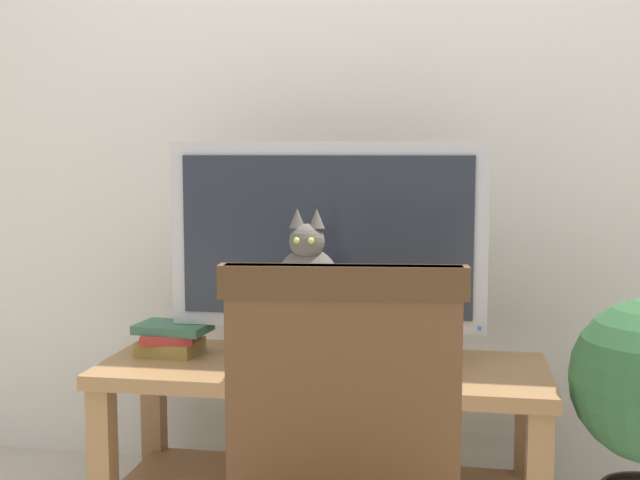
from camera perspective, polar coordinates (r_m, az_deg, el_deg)
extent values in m
cube|color=silver|center=(2.93, 2.40, 11.02)|extent=(7.00, 0.12, 2.80)
cube|color=olive|center=(2.53, 0.19, -9.16)|extent=(1.36, 0.52, 0.04)
cube|color=olive|center=(2.60, -14.99, -14.83)|extent=(0.07, 0.07, 0.46)
cube|color=olive|center=(2.96, -11.56, -12.11)|extent=(0.07, 0.07, 0.46)
cube|color=olive|center=(2.78, 14.26, -13.38)|extent=(0.07, 0.07, 0.46)
cube|color=#B7B7BC|center=(2.58, 0.44, -7.99)|extent=(0.34, 0.20, 0.03)
cube|color=#B7B7BC|center=(2.57, 0.44, -6.91)|extent=(0.06, 0.04, 0.07)
cube|color=#B7B7BC|center=(2.52, 0.44, 0.32)|extent=(0.99, 0.05, 0.58)
cube|color=#232833|center=(2.49, 0.34, 0.25)|extent=(0.90, 0.01, 0.49)
sphere|color=#2672F2|center=(2.50, 11.14, -6.09)|extent=(0.01, 0.01, 0.01)
cube|color=#ADADB2|center=(2.43, -0.71, -8.60)|extent=(0.42, 0.24, 0.06)
cube|color=black|center=(2.31, -1.26, -9.36)|extent=(0.25, 0.01, 0.03)
ellipsoid|color=#514C47|center=(2.39, -0.71, -5.05)|extent=(0.23, 0.26, 0.25)
ellipsoid|color=#514C47|center=(2.35, -0.86, -3.30)|extent=(0.19, 0.17, 0.23)
sphere|color=#514C47|center=(2.32, -0.92, -0.11)|extent=(0.10, 0.10, 0.10)
cone|color=#514C47|center=(2.31, -1.61, 1.55)|extent=(0.05, 0.05, 0.06)
cone|color=#514C47|center=(2.30, -0.23, 1.53)|extent=(0.05, 0.05, 0.06)
sphere|color=#B2C64C|center=(2.27, -1.65, -0.03)|extent=(0.02, 0.02, 0.02)
sphere|color=#B2C64C|center=(2.27, -0.63, -0.05)|extent=(0.02, 0.02, 0.02)
cylinder|color=#514C47|center=(2.32, 0.55, -8.04)|extent=(0.05, 0.21, 0.04)
cube|color=brown|center=(1.48, 1.60, -10.80)|extent=(0.42, 0.08, 0.47)
cube|color=#4D331C|center=(1.44, 1.62, -2.97)|extent=(0.44, 0.09, 0.06)
cube|color=olive|center=(2.69, -10.46, -7.37)|extent=(0.19, 0.18, 0.04)
cube|color=#B2332D|center=(2.67, -10.43, -6.69)|extent=(0.19, 0.18, 0.03)
cube|color=#38664C|center=(2.67, -10.26, -6.08)|extent=(0.24, 0.17, 0.03)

